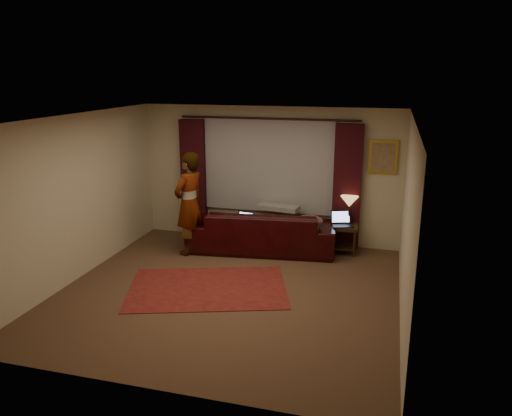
{
  "coord_description": "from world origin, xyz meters",
  "views": [
    {
      "loc": [
        2.23,
        -6.6,
        3.24
      ],
      "look_at": [
        0.1,
        1.2,
        1.0
      ],
      "focal_mm": 35.0,
      "sensor_mm": 36.0,
      "label": 1
    }
  ],
  "objects_px": {
    "end_table": "(344,239)",
    "laptop_table": "(343,219)",
    "tiffany_lamp": "(349,210)",
    "sofa": "(264,223)",
    "laptop_sofa": "(243,219)",
    "person": "(189,204)"
  },
  "relations": [
    {
      "from": "laptop_sofa",
      "to": "tiffany_lamp",
      "type": "xyz_separation_m",
      "value": [
        1.83,
        0.55,
        0.16
      ]
    },
    {
      "from": "sofa",
      "to": "tiffany_lamp",
      "type": "relative_size",
      "value": 5.04
    },
    {
      "from": "sofa",
      "to": "laptop_table",
      "type": "distance_m",
      "value": 1.43
    },
    {
      "from": "person",
      "to": "sofa",
      "type": "bearing_deg",
      "value": 130.85
    },
    {
      "from": "sofa",
      "to": "laptop_sofa",
      "type": "bearing_deg",
      "value": 28.78
    },
    {
      "from": "end_table",
      "to": "person",
      "type": "relative_size",
      "value": 0.29
    },
    {
      "from": "laptop_table",
      "to": "person",
      "type": "xyz_separation_m",
      "value": [
        -2.67,
        -0.64,
        0.27
      ]
    },
    {
      "from": "end_table",
      "to": "tiffany_lamp",
      "type": "height_order",
      "value": "tiffany_lamp"
    },
    {
      "from": "end_table",
      "to": "laptop_table",
      "type": "distance_m",
      "value": 0.41
    },
    {
      "from": "tiffany_lamp",
      "to": "end_table",
      "type": "bearing_deg",
      "value": -117.74
    },
    {
      "from": "sofa",
      "to": "laptop_table",
      "type": "height_order",
      "value": "sofa"
    },
    {
      "from": "laptop_table",
      "to": "person",
      "type": "bearing_deg",
      "value": 174.43
    },
    {
      "from": "sofa",
      "to": "laptop_sofa",
      "type": "height_order",
      "value": "sofa"
    },
    {
      "from": "sofa",
      "to": "end_table",
      "type": "distance_m",
      "value": 1.5
    },
    {
      "from": "laptop_sofa",
      "to": "sofa",
      "type": "bearing_deg",
      "value": 44.39
    },
    {
      "from": "laptop_table",
      "to": "tiffany_lamp",
      "type": "bearing_deg",
      "value": 43.26
    },
    {
      "from": "end_table",
      "to": "laptop_table",
      "type": "relative_size",
      "value": 1.38
    },
    {
      "from": "sofa",
      "to": "tiffany_lamp",
      "type": "height_order",
      "value": "tiffany_lamp"
    },
    {
      "from": "laptop_sofa",
      "to": "tiffany_lamp",
      "type": "distance_m",
      "value": 1.92
    },
    {
      "from": "end_table",
      "to": "person",
      "type": "distance_m",
      "value": 2.89
    },
    {
      "from": "laptop_sofa",
      "to": "end_table",
      "type": "xyz_separation_m",
      "value": [
        1.78,
        0.46,
        -0.36
      ]
    },
    {
      "from": "end_table",
      "to": "tiffany_lamp",
      "type": "distance_m",
      "value": 0.54
    }
  ]
}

